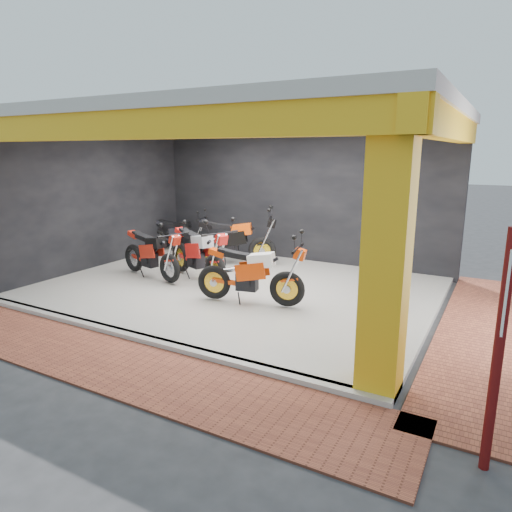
{
  "coord_description": "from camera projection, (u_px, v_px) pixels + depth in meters",
  "views": [
    {
      "loc": [
        4.93,
        -6.01,
        2.94
      ],
      "look_at": [
        0.63,
        1.72,
        0.9
      ],
      "focal_mm": 32.0,
      "sensor_mm": 36.0,
      "label": 1
    }
  ],
  "objects": [
    {
      "name": "moto_row_d",
      "position": [
        197.0,
        232.0,
        13.04
      ],
      "size": [
        2.02,
        1.12,
        1.17
      ],
      "primitive_type": null,
      "rotation": [
        0.0,
        0.0,
        0.22
      ],
      "color": "black",
      "rests_on": "showroom_floor"
    },
    {
      "name": "left_wall",
      "position": [
        96.0,
        200.0,
        11.36
      ],
      "size": [
        0.2,
        6.2,
        3.5
      ],
      "primitive_type": "cube",
      "color": "black",
      "rests_on": "ground"
    },
    {
      "name": "moto_row_b",
      "position": [
        169.0,
        254.0,
        9.86
      ],
      "size": [
        2.32,
        1.32,
        1.34
      ],
      "primitive_type": null,
      "rotation": [
        0.0,
        0.0,
        -0.25
      ],
      "color": "#AC2112",
      "rests_on": "showroom_floor"
    },
    {
      "name": "moto_row_c",
      "position": [
        262.0,
        237.0,
        11.46
      ],
      "size": [
        2.51,
        1.72,
        1.44
      ],
      "primitive_type": null,
      "rotation": [
        0.0,
        0.0,
        0.4
      ],
      "color": "black",
      "rests_on": "showroom_floor"
    },
    {
      "name": "back_wall",
      "position": [
        297.0,
        197.0,
        12.07
      ],
      "size": [
        8.2,
        0.2,
        3.5
      ],
      "primitive_type": "cube",
      "color": "black",
      "rests_on": "ground"
    },
    {
      "name": "paver_right",
      "position": [
        484.0,
        332.0,
        7.54
      ],
      "size": [
        1.4,
        7.0,
        0.03
      ],
      "primitive_type": "cube",
      "color": "#9A4A32",
      "rests_on": "ground"
    },
    {
      "name": "corner_column",
      "position": [
        387.0,
        256.0,
        5.31
      ],
      "size": [
        0.5,
        0.5,
        3.5
      ],
      "primitive_type": "cube",
      "color": "#EDAF13",
      "rests_on": "ground"
    },
    {
      "name": "header_beam_right",
      "position": [
        451.0,
        128.0,
        7.19
      ],
      "size": [
        0.3,
        6.4,
        0.4
      ],
      "primitive_type": "cube",
      "color": "#EDAF13",
      "rests_on": "corner_column"
    },
    {
      "name": "signpost",
      "position": [
        499.0,
        343.0,
        4.05
      ],
      "size": [
        0.09,
        0.32,
        2.32
      ],
      "rotation": [
        0.0,
        0.0,
        0.02
      ],
      "color": "#5D0E0D",
      "rests_on": "ground"
    },
    {
      "name": "ground",
      "position": [
        178.0,
        320.0,
        8.11
      ],
      "size": [
        80.0,
        80.0,
        0.0
      ],
      "primitive_type": "plane",
      "color": "#2D2D30",
      "rests_on": "ground"
    },
    {
      "name": "showroom_ceiling",
      "position": [
        235.0,
        117.0,
        9.01
      ],
      "size": [
        8.4,
        6.4,
        0.2
      ],
      "primitive_type": "cube",
      "color": "beige",
      "rests_on": "corner_column"
    },
    {
      "name": "paver_front",
      "position": [
        99.0,
        359.0,
        6.58
      ],
      "size": [
        9.0,
        1.4,
        0.03
      ],
      "primitive_type": "cube",
      "color": "#9A4A32",
      "rests_on": "ground"
    },
    {
      "name": "moto_hero",
      "position": [
        287.0,
        272.0,
        8.32
      ],
      "size": [
        2.36,
        1.25,
        1.37
      ],
      "primitive_type": null,
      "rotation": [
        0.0,
        0.0,
        0.2
      ],
      "color": "#DC3D09",
      "rests_on": "showroom_floor"
    },
    {
      "name": "floor_kerb",
      "position": [
        137.0,
        338.0,
        7.23
      ],
      "size": [
        8.0,
        0.2,
        0.1
      ],
      "primitive_type": "cube",
      "color": "silver",
      "rests_on": "ground"
    },
    {
      "name": "showroom_floor",
      "position": [
        237.0,
        289.0,
        9.81
      ],
      "size": [
        8.0,
        6.0,
        0.1
      ],
      "primitive_type": "cube",
      "color": "silver",
      "rests_on": "ground"
    },
    {
      "name": "header_beam_front",
      "position": [
        125.0,
        125.0,
        6.52
      ],
      "size": [
        8.4,
        0.3,
        0.4
      ],
      "primitive_type": "cube",
      "color": "#EDAF13",
      "rests_on": "corner_column"
    },
    {
      "name": "moto_row_a",
      "position": [
        215.0,
        254.0,
        9.57
      ],
      "size": [
        2.51,
        1.75,
        1.44
      ],
      "primitive_type": null,
      "rotation": [
        0.0,
        0.0,
        -0.41
      ],
      "color": "red",
      "rests_on": "showroom_floor"
    }
  ]
}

